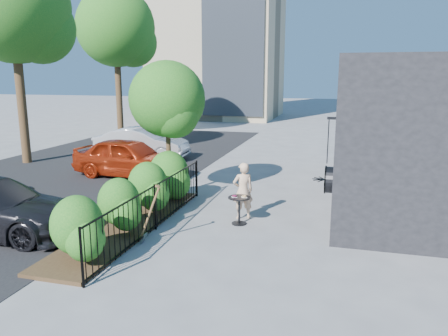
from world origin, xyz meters
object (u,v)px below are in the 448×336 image
(street_tree_far, at_px, (117,32))
(patio_tree, at_px, (169,104))
(car_red, at_px, (129,158))
(car_silver, at_px, (142,143))
(woman, at_px, (243,191))
(street_tree_near, at_px, (14,13))
(shovel, at_px, (149,217))
(cafe_table, at_px, (239,205))

(street_tree_far, bearing_deg, patio_tree, -55.49)
(car_red, relative_size, car_silver, 1.01)
(woman, bearing_deg, patio_tree, -58.31)
(patio_tree, height_order, street_tree_near, street_tree_near)
(street_tree_near, bearing_deg, shovel, -38.14)
(cafe_table, height_order, car_red, car_red)
(street_tree_far, distance_m, shovel, 17.98)
(woman, height_order, car_silver, woman)
(woman, distance_m, car_silver, 9.10)
(shovel, bearing_deg, car_silver, 116.75)
(patio_tree, height_order, street_tree_far, street_tree_far)
(street_tree_far, distance_m, woman, 17.05)
(cafe_table, relative_size, car_red, 0.18)
(street_tree_far, xyz_separation_m, car_red, (5.28, -9.17, -5.22))
(car_silver, bearing_deg, cafe_table, -142.92)
(patio_tree, distance_m, woman, 3.54)
(cafe_table, relative_size, car_silver, 0.18)
(woman, height_order, car_red, woman)
(street_tree_far, bearing_deg, car_silver, -54.56)
(woman, bearing_deg, car_red, -64.07)
(woman, relative_size, car_red, 0.36)
(street_tree_far, height_order, shovel, street_tree_far)
(car_red, bearing_deg, street_tree_far, 35.33)
(patio_tree, bearing_deg, woman, -29.00)
(street_tree_far, xyz_separation_m, shovel, (8.68, -14.82, -5.32))
(patio_tree, relative_size, car_silver, 0.97)
(street_tree_near, relative_size, car_silver, 2.04)
(street_tree_near, bearing_deg, woman, -24.22)
(shovel, bearing_deg, patio_tree, 105.18)
(cafe_table, xyz_separation_m, woman, (-0.01, 0.45, 0.25))
(cafe_table, bearing_deg, street_tree_far, 128.12)
(woman, bearing_deg, street_tree_near, -53.54)
(street_tree_near, distance_m, car_silver, 7.03)
(woman, bearing_deg, car_silver, -77.38)
(patio_tree, bearing_deg, street_tree_far, 124.51)
(patio_tree, relative_size, street_tree_far, 0.48)
(cafe_table, height_order, woman, woman)
(shovel, bearing_deg, cafe_table, 48.29)
(street_tree_far, relative_size, woman, 5.71)
(street_tree_far, distance_m, car_silver, 8.88)
(car_silver, bearing_deg, woman, -141.14)
(cafe_table, distance_m, car_silver, 9.45)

